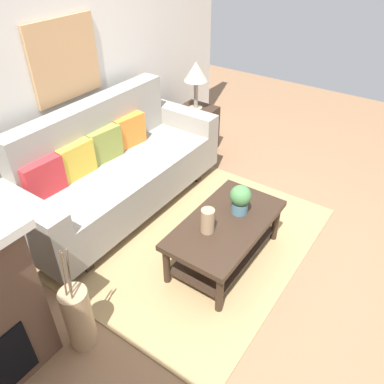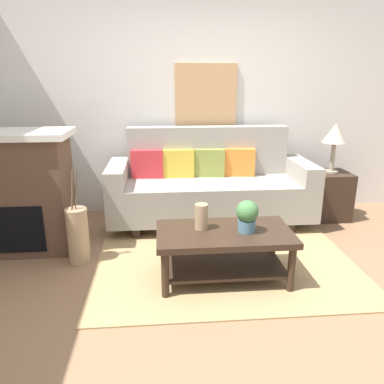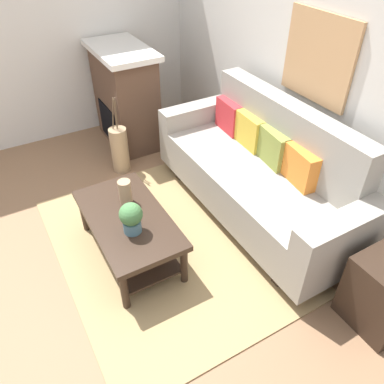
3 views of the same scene
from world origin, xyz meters
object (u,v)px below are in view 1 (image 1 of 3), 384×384
framed_painting (65,60)px  side_table (196,129)px  throw_pillow_mustard (76,160)px  throw_pillow_olive (104,145)px  floor_vase (79,318)px  throw_pillow_orange (129,131)px  potted_plant_tabletop (240,199)px  throw_pillow_crimson (43,178)px  table_lamp (196,73)px  couch (116,170)px  tabletop_vase (208,221)px  coffee_table (225,232)px

framed_painting → side_table: bearing=-17.1°
throw_pillow_mustard → throw_pillow_olive: bearing=0.0°
throw_pillow_mustard → floor_vase: 1.46m
throw_pillow_orange → potted_plant_tabletop: throw_pillow_orange is taller
throw_pillow_crimson → framed_painting: 1.08m
throw_pillow_crimson → throw_pillow_olive: size_ratio=1.00×
throw_pillow_mustard → side_table: 1.83m
throw_pillow_crimson → side_table: bearing=-2.7°
potted_plant_tabletop → floor_vase: (-1.43, 0.43, -0.31)m
throw_pillow_crimson → table_lamp: table_lamp is taller
table_lamp → framed_painting: (-1.43, 0.44, 0.43)m
couch → tabletop_vase: couch is taller
tabletop_vase → throw_pillow_crimson: bearing=109.2°
throw_pillow_mustard → framed_painting: (0.35, 0.34, 0.75)m
throw_pillow_crimson → coffee_table: 1.60m
potted_plant_tabletop → table_lamp: bearing=45.7°
throw_pillow_crimson → floor_vase: throw_pillow_crimson is taller
potted_plant_tabletop → throw_pillow_crimson: bearing=119.8°
throw_pillow_orange → side_table: bearing=-5.3°
throw_pillow_mustard → tabletop_vase: size_ratio=1.70×
throw_pillow_mustard → throw_pillow_olive: (0.35, 0.00, 0.00)m
side_table → floor_vase: bearing=-161.6°
coffee_table → side_table: (1.48, 1.32, -0.03)m
throw_pillow_mustard → throw_pillow_orange: bearing=0.0°
framed_painting → tabletop_vase: bearing=-98.0°
tabletop_vase → potted_plant_tabletop: size_ratio=0.81×
couch → side_table: couch is taller
tabletop_vase → potted_plant_tabletop: potted_plant_tabletop is taller
tabletop_vase → framed_painting: size_ratio=0.29×
floor_vase → framed_painting: framed_painting is taller
coffee_table → throw_pillow_crimson: bearing=114.7°
tabletop_vase → table_lamp: 2.13m
throw_pillow_olive → table_lamp: size_ratio=0.63×
throw_pillow_crimson → potted_plant_tabletop: 1.67m
couch → coffee_table: couch is taller
throw_pillow_crimson → potted_plant_tabletop: size_ratio=1.37×
throw_pillow_orange → framed_painting: size_ratio=0.49×
table_lamp → side_table: bearing=0.0°
side_table → table_lamp: 0.71m
coffee_table → floor_vase: floor_vase is taller
framed_painting → table_lamp: bearing=-17.1°
throw_pillow_orange → coffee_table: throw_pillow_orange is taller
throw_pillow_orange → tabletop_vase: (-0.59, -1.35, -0.14)m
throw_pillow_mustard → framed_painting: 0.89m
tabletop_vase → throw_pillow_orange: bearing=66.4°
throw_pillow_mustard → tabletop_vase: 1.36m
couch → table_lamp: bearing=1.0°
tabletop_vase → floor_vase: tabletop_vase is taller
side_table → framed_painting: 1.89m
framed_painting → throw_pillow_olive: bearing=-90.0°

